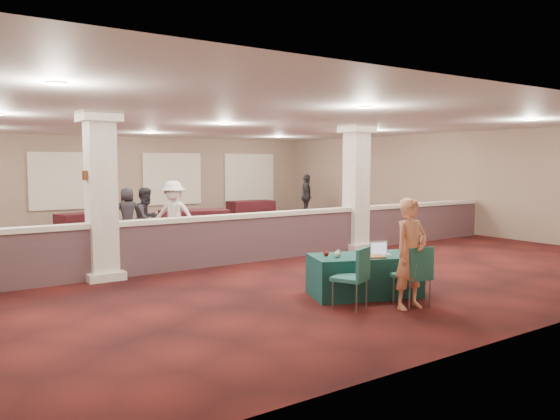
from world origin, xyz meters
TOP-DOWN VIEW (x-y plane):
  - ground at (0.00, 0.00)m, footprint 16.00×16.00m
  - wall_back at (0.00, 8.00)m, footprint 16.00×0.04m
  - wall_front at (0.00, -8.00)m, footprint 16.00×0.04m
  - wall_right at (8.00, 0.00)m, footprint 0.04×16.00m
  - ceiling at (0.00, 0.00)m, footprint 16.00×16.00m
  - partition_wall at (0.00, -1.50)m, footprint 15.60×0.28m
  - column_left at (-3.50, -1.50)m, footprint 0.72×0.72m
  - column_right at (3.00, -1.50)m, footprint 0.72×0.72m
  - sconce_left at (-3.78, -1.50)m, footprint 0.12×0.12m
  - sconce_right at (-3.22, -1.50)m, footprint 0.12×0.12m
  - near_table at (-0.25, -5.30)m, footprint 1.99×1.46m
  - conf_chair_main at (-0.09, -6.28)m, footprint 0.54×0.55m
  - conf_chair_side at (-0.93, -5.83)m, footprint 0.63×0.63m
  - woman at (-0.22, -6.29)m, footprint 0.62×0.41m
  - far_table_front_left at (-4.32, 0.30)m, footprint 1.78×0.92m
  - far_table_front_center at (0.55, 3.00)m, footprint 2.20×1.48m
  - far_table_front_right at (4.80, 0.32)m, footprint 2.09×1.41m
  - far_table_back_center at (-2.00, 5.65)m, footprint 1.77×1.20m
  - far_table_back_right at (4.69, 6.50)m, footprint 1.82×0.98m
  - attendee_a at (-1.50, 1.47)m, footprint 0.88×0.77m
  - attendee_b at (-0.90, 1.15)m, footprint 1.19×1.14m
  - attendee_c at (6.50, 5.25)m, footprint 0.98×1.15m
  - attendee_d at (-1.32, 3.50)m, footprint 0.76×0.42m
  - laptop_base at (0.00, -5.44)m, footprint 0.37×0.31m
  - laptop_screen at (0.04, -5.34)m, footprint 0.30×0.12m
  - screen_glow at (0.04, -5.34)m, footprint 0.27×0.10m
  - knitting at (-0.29, -5.53)m, footprint 0.45×0.40m
  - yarn_cream at (-0.77, -5.21)m, footprint 0.10×0.10m
  - yarn_red at (-0.85, -5.02)m, footprint 0.09×0.09m
  - yarn_grey at (-0.61, -5.04)m, footprint 0.10×0.10m
  - scissors at (0.24, -5.76)m, footprint 0.12×0.07m

SIDE VIEW (x-z plane):
  - ground at x=0.00m, z-range 0.00..0.00m
  - far_table_back_center at x=-2.00m, z-range 0.00..0.66m
  - near_table at x=-0.25m, z-range 0.00..0.69m
  - far_table_front_left at x=-4.32m, z-range 0.00..0.71m
  - far_table_back_right at x=4.69m, z-range 0.00..0.72m
  - far_table_front_right at x=4.80m, z-range 0.00..0.77m
  - far_table_front_center at x=0.55m, z-range 0.00..0.82m
  - conf_chair_side at x=-0.93m, z-range 0.09..1.04m
  - conf_chair_main at x=-0.09m, z-range 0.09..1.04m
  - partition_wall at x=0.00m, z-range 0.02..1.12m
  - scissors at x=0.24m, z-range 0.69..0.70m
  - laptop_base at x=0.00m, z-range 0.69..0.71m
  - knitting at x=-0.29m, z-range 0.69..0.72m
  - yarn_red at x=-0.85m, z-range 0.69..0.78m
  - yarn_grey at x=-0.61m, z-range 0.69..0.79m
  - yarn_cream at x=-0.77m, z-range 0.69..0.79m
  - attendee_d at x=-1.32m, z-range 0.00..1.52m
  - screen_glow at x=0.04m, z-range 0.71..0.88m
  - attendee_a at x=-1.50m, z-range 0.00..1.60m
  - laptop_screen at x=0.04m, z-range 0.71..0.91m
  - woman at x=-0.22m, z-range 0.00..1.70m
  - attendee_b at x=-0.90m, z-range 0.00..1.77m
  - attendee_c at x=6.50m, z-range 0.00..1.78m
  - wall_back at x=0.00m, z-range 0.00..3.20m
  - wall_front at x=0.00m, z-range 0.00..3.20m
  - wall_right at x=8.00m, z-range 0.00..3.20m
  - column_left at x=-3.50m, z-range 0.04..3.24m
  - column_right at x=3.00m, z-range 0.04..3.24m
  - sconce_left at x=-3.78m, z-range 1.91..2.09m
  - sconce_right at x=-3.22m, z-range 1.91..2.09m
  - ceiling at x=0.00m, z-range 3.19..3.21m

